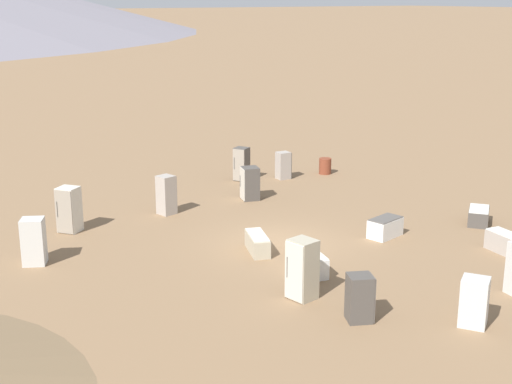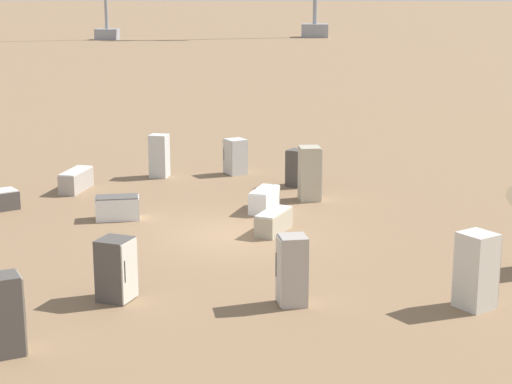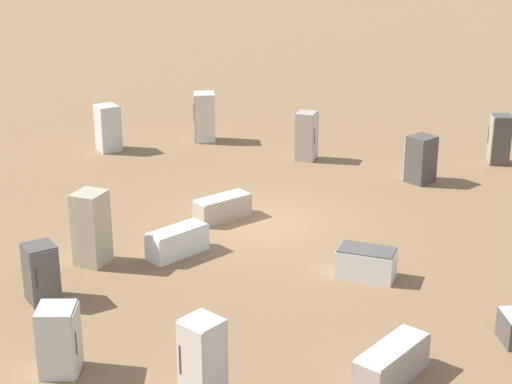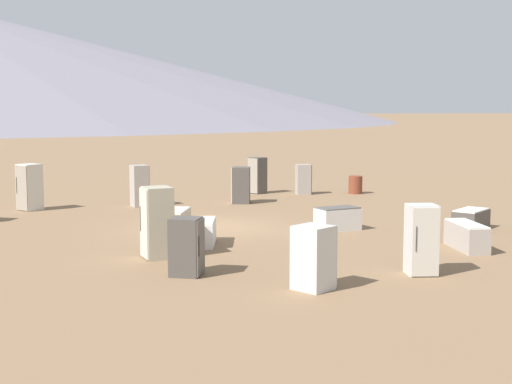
# 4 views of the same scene
# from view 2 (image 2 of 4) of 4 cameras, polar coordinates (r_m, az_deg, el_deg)

# --- Properties ---
(ground_plane) EXTENTS (1000.00, 1000.00, 0.00)m
(ground_plane) POSITION_cam_2_polar(r_m,az_deg,el_deg) (26.16, -1.58, -2.88)
(ground_plane) COLOR #846647
(discarded_fridge_0) EXTENTS (0.87, 0.90, 1.92)m
(discarded_fridge_0) POSITION_cam_2_polar(r_m,az_deg,el_deg) (30.30, 3.61, 1.24)
(discarded_fridge_0) COLOR #B2A88E
(discarded_fridge_0) RESTS_ON ground_plane
(discarded_fridge_1) EXTENTS (1.54, 1.07, 0.76)m
(discarded_fridge_1) POSITION_cam_2_polar(r_m,az_deg,el_deg) (28.21, -9.22, -1.04)
(discarded_fridge_1) COLOR white
(discarded_fridge_1) RESTS_ON ground_plane
(discarded_fridge_3) EXTENTS (1.01, 1.76, 0.74)m
(discarded_fridge_3) POSITION_cam_2_polar(r_m,az_deg,el_deg) (28.95, 0.56, -0.51)
(discarded_fridge_3) COLOR white
(discarded_fridge_3) RESTS_ON ground_plane
(discarded_fridge_4) EXTENTS (0.95, 0.95, 1.53)m
(discarded_fridge_4) POSITION_cam_2_polar(r_m,az_deg,el_deg) (20.88, -9.31, -5.12)
(discarded_fridge_4) COLOR #4C4742
(discarded_fridge_4) RESTS_ON ground_plane
(discarded_fridge_5) EXTENTS (0.78, 0.77, 1.71)m
(discarded_fridge_5) POSITION_cam_2_polar(r_m,az_deg,el_deg) (34.22, -6.46, 2.42)
(discarded_fridge_5) COLOR silver
(discarded_fridge_5) RESTS_ON ground_plane
(discarded_fridge_7) EXTENTS (0.94, 0.91, 1.40)m
(discarded_fridge_7) POSITION_cam_2_polar(r_m,az_deg,el_deg) (32.49, 2.78, 1.62)
(discarded_fridge_7) COLOR #4C4742
(discarded_fridge_7) RESTS_ON ground_plane
(discarded_fridge_8) EXTENTS (1.04, 1.04, 1.43)m
(discarded_fridge_8) POSITION_cam_2_polar(r_m,az_deg,el_deg) (34.56, -1.39, 2.37)
(discarded_fridge_8) COLOR silver
(discarded_fridge_8) RESTS_ON ground_plane
(discarded_fridge_9) EXTENTS (0.87, 1.94, 0.77)m
(discarded_fridge_9) POSITION_cam_2_polar(r_m,az_deg,el_deg) (32.50, -11.90, 0.77)
(discarded_fridge_9) COLOR #A89E93
(discarded_fridge_9) RESTS_ON ground_plane
(discarded_fridge_10) EXTENTS (0.80, 0.79, 1.70)m
(discarded_fridge_10) POSITION_cam_2_polar(r_m,az_deg,el_deg) (20.30, 2.42, -5.24)
(discarded_fridge_10) COLOR #A89E93
(discarded_fridge_10) RESTS_ON ground_plane
(discarded_fridge_12) EXTENTS (1.07, 1.07, 1.83)m
(discarded_fridge_12) POSITION_cam_2_polar(r_m,az_deg,el_deg) (20.73, 14.49, -5.09)
(discarded_fridge_12) COLOR beige
(discarded_fridge_12) RESTS_ON ground_plane
(discarded_fridge_13) EXTENTS (1.14, 1.79, 0.68)m
(discarded_fridge_13) POSITION_cam_2_polar(r_m,az_deg,el_deg) (26.35, 1.19, -1.99)
(discarded_fridge_13) COLOR #B2A88E
(discarded_fridge_13) RESTS_ON ground_plane
(discarded_fridge_14) EXTENTS (0.89, 0.90, 1.70)m
(discarded_fridge_14) POSITION_cam_2_polar(r_m,az_deg,el_deg) (18.36, -16.31, -7.85)
(discarded_fridge_14) COLOR #4C4742
(discarded_fridge_14) RESTS_ON ground_plane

